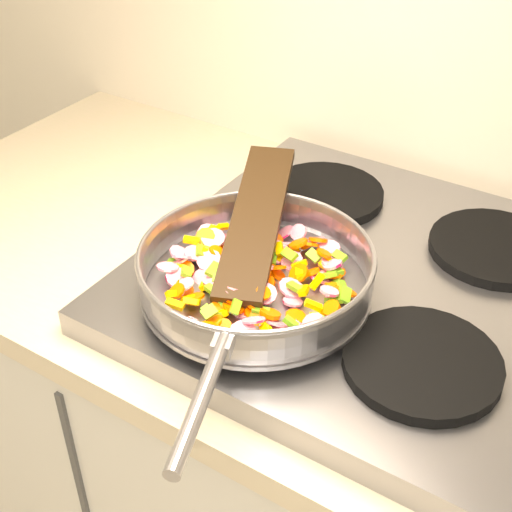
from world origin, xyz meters
The scene contains 8 objects.
cooktop centered at (-0.70, 1.67, 0.92)m, with size 0.60×0.60×0.04m, color #939399.
grate_fl centered at (-0.84, 1.52, 0.95)m, with size 0.19×0.19×0.02m, color black.
grate_fr centered at (-0.56, 1.52, 0.95)m, with size 0.19×0.19×0.02m, color black.
grate_bl centered at (-0.84, 1.81, 0.95)m, with size 0.19×0.19×0.02m, color black.
grate_br centered at (-0.56, 1.81, 0.95)m, with size 0.19×0.19×0.02m, color black.
saute_pan centered at (-0.79, 1.53, 0.99)m, with size 0.35×0.50×0.06m.
vegetable_heap centered at (-0.79, 1.53, 0.97)m, with size 0.26×0.27×0.05m.
wooden_spatula centered at (-0.84, 1.60, 1.01)m, with size 0.29×0.07×0.01m, color black.
Camera 1 is at (-0.40, 0.91, 1.55)m, focal length 50.00 mm.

